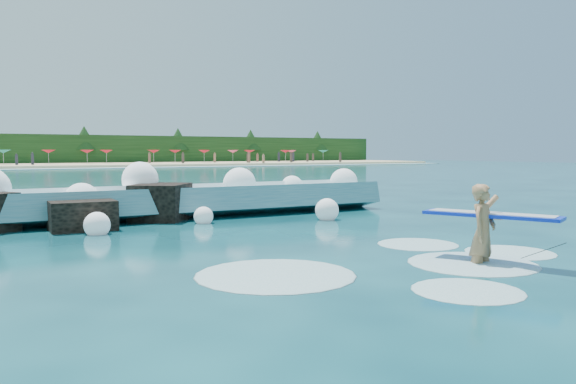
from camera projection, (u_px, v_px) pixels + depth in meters
name	position (u px, v px, depth m)	size (l,w,h in m)	color
ground	(275.00, 256.00, 12.13)	(200.00, 200.00, 0.00)	#072D39
beach	(9.00, 166.00, 79.35)	(140.00, 20.00, 0.40)	tan
wet_band	(16.00, 169.00, 69.88)	(140.00, 5.00, 0.08)	silver
treeline	(4.00, 150.00, 87.80)	(140.00, 4.00, 5.00)	black
breaking_wave	(170.00, 203.00, 19.09)	(16.09, 2.59, 1.39)	teal
rock_cluster	(64.00, 213.00, 16.61)	(8.41, 3.18, 1.39)	black
surfer_with_board	(485.00, 229.00, 11.12)	(1.63, 3.04, 1.94)	#A0724A
wave_spray	(161.00, 191.00, 18.76)	(14.96, 4.94, 2.00)	white
surf_foam	(406.00, 265.00, 11.08)	(9.31, 5.68, 0.15)	silver
beach_umbrellas	(7.00, 151.00, 80.68)	(113.24, 6.63, 0.50)	#DC406B
beachgoers	(8.00, 160.00, 75.22)	(92.50, 13.04, 1.91)	#3F332D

